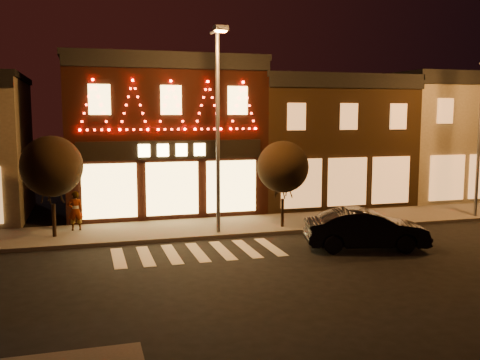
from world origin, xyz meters
name	(u,v)px	position (x,y,z in m)	size (l,w,h in m)	color
ground	(223,284)	(0.00, 0.00, 0.00)	(120.00, 120.00, 0.00)	black
sidewalk_far	(222,227)	(2.00, 8.00, 0.07)	(44.00, 4.00, 0.15)	#47423D
building_pulp	(160,135)	(0.00, 13.98, 4.16)	(10.20, 8.34, 8.30)	black
building_right_a	(317,140)	(9.50, 13.99, 3.76)	(9.20, 8.28, 7.50)	#372513
building_right_b	(443,136)	(18.50, 13.99, 3.91)	(9.20, 8.28, 7.80)	#6A614B
streetlamp_mid	(218,116)	(1.44, 6.35, 5.24)	(0.66, 1.99, 8.68)	#59595E
tree_left	(52,166)	(-5.42, 7.74, 3.15)	(2.57, 2.57, 4.29)	black
tree_right	(283,167)	(4.62, 6.92, 2.93)	(2.37, 2.37, 3.97)	black
dark_sedan	(366,229)	(6.53, 2.66, 0.79)	(1.67, 4.78, 1.58)	black
pedestrian	(75,211)	(-4.56, 8.78, 1.04)	(0.65, 0.42, 1.77)	gray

